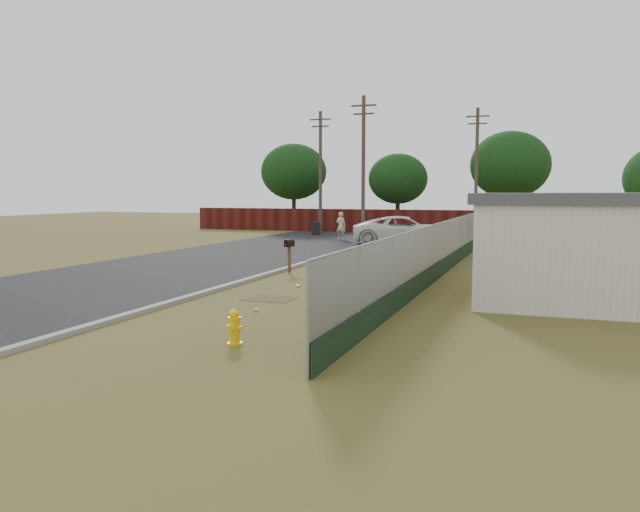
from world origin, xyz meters
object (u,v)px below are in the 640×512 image
at_px(pedestrian, 341,226).
at_px(trash_bin, 315,228).
at_px(fire_hydrant, 234,328).
at_px(pickup_truck, 405,231).
at_px(mailbox, 289,246).

height_order(pedestrian, trash_bin, pedestrian).
bearing_deg(trash_bin, fire_hydrant, -72.52).
xyz_separation_m(pickup_truck, trash_bin, (-7.95, 6.20, -0.36)).
bearing_deg(fire_hydrant, mailbox, 107.20).
height_order(mailbox, trash_bin, mailbox).
distance_m(fire_hydrant, trash_bin, 32.82).
bearing_deg(pedestrian, fire_hydrant, 112.48).
distance_m(pedestrian, trash_bin, 4.99).
relative_size(fire_hydrant, mailbox, 0.59).
distance_m(fire_hydrant, pickup_truck, 25.18).
relative_size(mailbox, trash_bin, 1.36).
bearing_deg(pedestrian, trash_bin, -41.18).
relative_size(mailbox, pickup_truck, 0.21).
xyz_separation_m(fire_hydrant, pickup_truck, (-1.91, 25.10, 0.49)).
bearing_deg(mailbox, trash_bin, 107.62).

